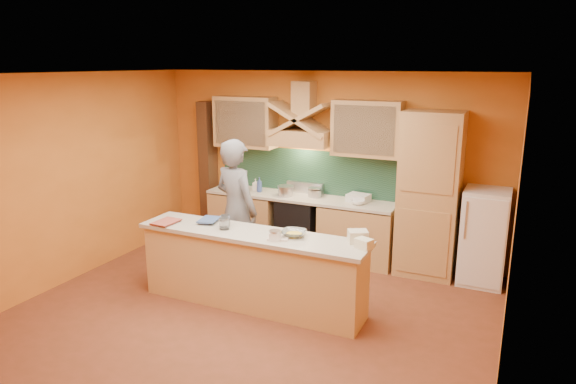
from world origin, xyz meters
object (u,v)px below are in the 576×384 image
at_px(person, 236,210).
at_px(mixing_bowl, 294,233).
at_px(stove, 299,225).
at_px(kitchen_scale, 275,236).
at_px(fridge, 484,237).

xyz_separation_m(person, mixing_bowl, (1.11, -0.57, 0.01)).
bearing_deg(stove, person, -107.24).
bearing_deg(mixing_bowl, kitchen_scale, -122.89).
distance_m(stove, person, 1.41).
bearing_deg(stove, kitchen_scale, -74.05).
xyz_separation_m(stove, kitchen_scale, (0.58, -2.04, 0.54)).
xyz_separation_m(stove, fridge, (2.70, 0.00, 0.20)).
bearing_deg(fridge, person, -157.95).
height_order(fridge, kitchen_scale, fridge).
xyz_separation_m(fridge, person, (-3.09, -1.25, 0.33)).
distance_m(stove, mixing_bowl, 2.03).
relative_size(person, kitchen_scale, 16.33).
height_order(stove, mixing_bowl, mixing_bowl).
height_order(person, kitchen_scale, person).
distance_m(stove, fridge, 2.71).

